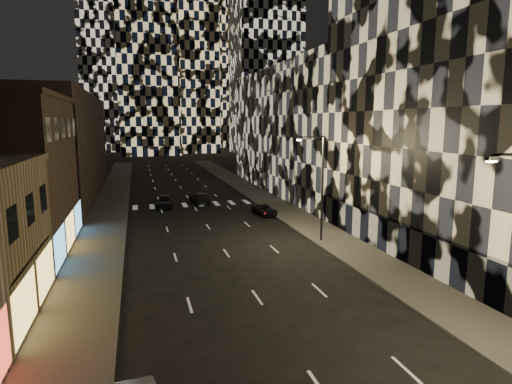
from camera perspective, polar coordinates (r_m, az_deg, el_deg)
sidewalk_left at (r=54.22m, az=-18.99°, el=-2.06°), size 4.00×120.00×0.15m
sidewalk_right at (r=56.58m, az=1.65°, el=-1.09°), size 4.00×120.00×0.15m
curb_left at (r=54.13m, az=-16.77°, el=-1.97°), size 0.20×120.00×0.15m
curb_right at (r=56.00m, az=-0.40°, el=-1.20°), size 0.20×120.00×0.15m
retail_filler_left at (r=64.09m, az=-25.10°, el=5.50°), size 10.00×40.00×14.00m
midrise_right at (r=38.31m, az=28.63°, el=9.26°), size 16.00×25.00×22.00m
midrise_base at (r=34.57m, az=18.13°, el=-5.89°), size 0.60×25.00×3.00m
midrise_filler_right at (r=65.74m, az=8.29°, el=8.09°), size 16.00×40.00×18.00m
streetlight_far at (r=36.66m, az=8.51°, el=1.47°), size 2.55×0.25×9.00m
car_dark_midlane at (r=53.21m, az=-12.08°, el=-1.19°), size 2.45×4.78×1.56m
car_dark_oncoming at (r=55.04m, az=-7.48°, el=-0.80°), size 2.25×4.96×1.41m
car_dark_rightlane at (r=47.88m, az=1.15°, el=-2.39°), size 2.21×4.28×1.15m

